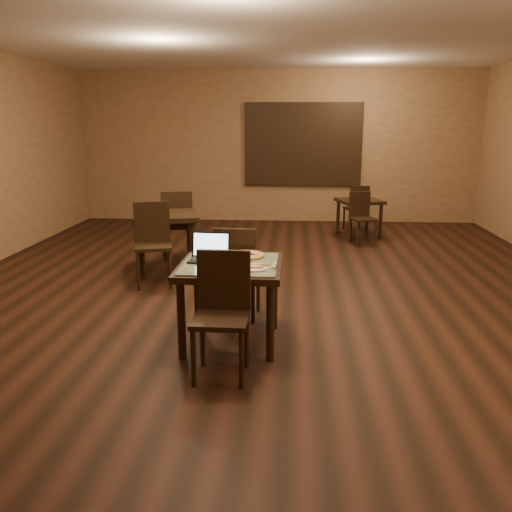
# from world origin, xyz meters

# --- Properties ---
(ground) EXTENTS (10.00, 10.00, 0.00)m
(ground) POSITION_xyz_m (0.00, 0.00, 0.00)
(ground) COLOR black
(ground) RESTS_ON ground
(wall_back) EXTENTS (8.00, 0.02, 3.00)m
(wall_back) POSITION_xyz_m (0.00, 5.00, 1.50)
(wall_back) COLOR #97734D
(wall_back) RESTS_ON ground
(wall_front) EXTENTS (8.00, 0.02, 3.00)m
(wall_front) POSITION_xyz_m (0.00, -5.00, 1.50)
(wall_front) COLOR #97734D
(wall_front) RESTS_ON ground
(ceiling) EXTENTS (8.00, 10.00, 0.02)m
(ceiling) POSITION_xyz_m (0.00, 0.00, 3.00)
(ceiling) COLOR silver
(ceiling) RESTS_ON wall_back
(mural) EXTENTS (2.34, 0.05, 1.64)m
(mural) POSITION_xyz_m (0.50, 4.96, 1.55)
(mural) COLOR teal
(mural) RESTS_ON wall_back
(tiled_table) EXTENTS (0.93, 0.93, 0.76)m
(tiled_table) POSITION_xyz_m (-0.24, -1.43, 0.66)
(tiled_table) COLOR black
(tiled_table) RESTS_ON ground
(chair_main_near) EXTENTS (0.44, 0.44, 1.00)m
(chair_main_near) POSITION_xyz_m (-0.23, -2.04, 0.57)
(chair_main_near) COLOR black
(chair_main_near) RESTS_ON ground
(chair_main_far) EXTENTS (0.46, 0.46, 0.98)m
(chair_main_far) POSITION_xyz_m (-0.24, -0.81, 0.55)
(chair_main_far) COLOR black
(chair_main_far) RESTS_ON ground
(laptop) EXTENTS (0.37, 0.30, 0.24)m
(laptop) POSITION_xyz_m (-0.44, -1.32, 0.83)
(laptop) COLOR black
(laptop) RESTS_ON tiled_table
(plate) EXTENTS (0.26, 0.26, 0.01)m
(plate) POSITION_xyz_m (-0.02, -1.61, 0.77)
(plate) COLOR white
(plate) RESTS_ON tiled_table
(pizza_slice) EXTENTS (0.21, 0.21, 0.02)m
(pizza_slice) POSITION_xyz_m (-0.02, -1.61, 0.79)
(pizza_slice) COLOR #FBE7A7
(pizza_slice) RESTS_ON plate
(pizza_pan) EXTENTS (0.33, 0.33, 0.01)m
(pizza_pan) POSITION_xyz_m (-0.12, -1.19, 0.77)
(pizza_pan) COLOR silver
(pizza_pan) RESTS_ON tiled_table
(pizza_whole) EXTENTS (0.35, 0.35, 0.02)m
(pizza_whole) POSITION_xyz_m (-0.12, -1.19, 0.78)
(pizza_whole) COLOR #FBE7A7
(pizza_whole) RESTS_ON pizza_pan
(spatula) EXTENTS (0.25, 0.23, 0.01)m
(spatula) POSITION_xyz_m (-0.10, -1.21, 0.79)
(spatula) COLOR silver
(spatula) RESTS_ON pizza_whole
(napkin_roll) EXTENTS (0.05, 0.15, 0.04)m
(napkin_roll) POSITION_xyz_m (0.16, -1.57, 0.78)
(napkin_roll) COLOR white
(napkin_roll) RESTS_ON tiled_table
(other_table_a) EXTENTS (0.88, 0.88, 0.66)m
(other_table_a) POSITION_xyz_m (1.49, 3.50, 0.55)
(other_table_a) COLOR black
(other_table_a) RESTS_ON ground
(other_table_a_chair_near) EXTENTS (0.46, 0.46, 0.85)m
(other_table_a_chair_near) POSITION_xyz_m (1.47, 3.00, 0.48)
(other_table_a_chair_near) COLOR black
(other_table_a_chair_near) RESTS_ON ground
(other_table_a_chair_far) EXTENTS (0.46, 0.46, 0.85)m
(other_table_a_chair_far) POSITION_xyz_m (1.51, 4.00, 0.48)
(other_table_a_chair_far) COLOR black
(other_table_a_chair_far) RESTS_ON ground
(other_table_b) EXTENTS (1.04, 1.04, 0.79)m
(other_table_b) POSITION_xyz_m (-1.40, 1.00, 0.66)
(other_table_b) COLOR black
(other_table_b) RESTS_ON ground
(other_table_b_chair_near) EXTENTS (0.55, 0.55, 1.03)m
(other_table_b_chair_near) POSITION_xyz_m (-1.42, 0.40, 0.58)
(other_table_b_chair_near) COLOR black
(other_table_b_chair_near) RESTS_ON ground
(other_table_b_chair_far) EXTENTS (0.55, 0.55, 1.03)m
(other_table_b_chair_far) POSITION_xyz_m (-1.37, 1.60, 0.58)
(other_table_b_chair_far) COLOR black
(other_table_b_chair_far) RESTS_ON ground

